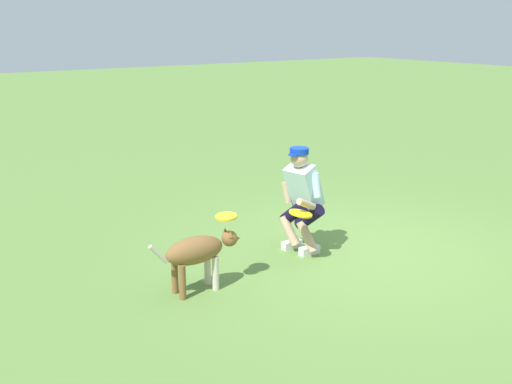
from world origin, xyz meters
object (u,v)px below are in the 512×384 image
Objects in this scene: frisbee_flying at (226,216)px; frisbee_held at (301,213)px; dog at (199,252)px; person at (302,196)px.

frisbee_flying is 0.97m from frisbee_held.
dog is at bearing -0.15° from frisbee_flying.
person is 1.24m from frisbee_flying.
frisbee_held reaches higher than dog.
frisbee_held is (0.25, 0.29, -0.09)m from person.
frisbee_flying is 0.86× the size of frisbee_held.
person is at bearing -168.43° from frisbee_flying.
frisbee_flying reaches higher than frisbee_held.
frisbee_flying is at bearing -2.70° from frisbee_held.
frisbee_held is at bearing 38.35° from person.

